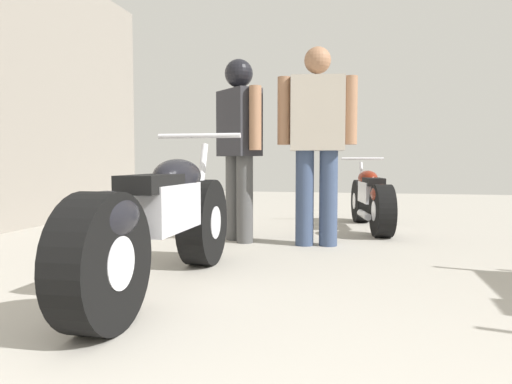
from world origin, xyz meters
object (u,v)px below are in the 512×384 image
Objects in this scene: motorcycle_maroon_cruiser at (161,223)px; mechanic_with_helmet at (239,133)px; motorcycle_black_naked at (371,199)px; mechanic_in_blue at (317,134)px.

mechanic_with_helmet reaches higher than motorcycle_maroon_cruiser.
motorcycle_black_naked is at bearing 66.80° from motorcycle_maroon_cruiser.
mechanic_with_helmet is (-0.73, 0.07, 0.02)m from mechanic_in_blue.
mechanic_in_blue reaches higher than motorcycle_maroon_cruiser.
motorcycle_black_naked is 1.42m from mechanic_in_blue.
mechanic_with_helmet is (-0.00, 1.79, 0.62)m from motorcycle_maroon_cruiser.
mechanic_with_helmet is at bearing -138.72° from motorcycle_black_naked.
motorcycle_maroon_cruiser is 3.12m from motorcycle_black_naked.
mechanic_in_blue is 0.74m from mechanic_with_helmet.
mechanic_with_helmet reaches higher than motorcycle_black_naked.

